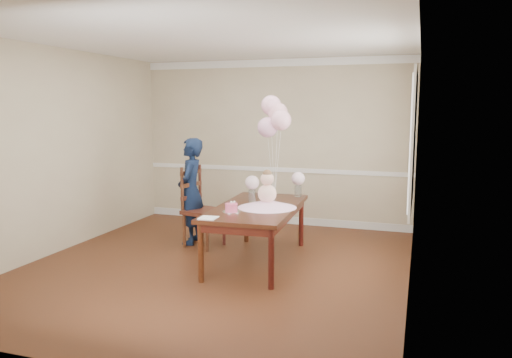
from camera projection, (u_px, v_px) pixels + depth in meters
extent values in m
cube|color=#371A0D|center=(215.00, 267.00, 6.05)|extent=(4.50, 5.00, 0.00)
cube|color=white|center=(212.00, 38.00, 5.67)|extent=(4.50, 5.00, 0.02)
cube|color=tan|center=(274.00, 142.00, 8.21)|extent=(4.50, 0.02, 2.70)
cube|color=tan|center=(74.00, 189.00, 3.51)|extent=(4.50, 0.02, 2.70)
cube|color=tan|center=(56.00, 151.00, 6.56)|extent=(0.02, 5.00, 2.70)
cube|color=tan|center=(414.00, 163.00, 5.16)|extent=(0.02, 5.00, 2.70)
cube|color=white|center=(273.00, 169.00, 8.26)|extent=(4.50, 0.02, 0.07)
cube|color=white|center=(274.00, 63.00, 8.02)|extent=(4.50, 0.02, 0.12)
cube|color=silver|center=(273.00, 219.00, 8.38)|extent=(4.50, 0.02, 0.12)
cube|color=silver|center=(414.00, 140.00, 5.61)|extent=(0.02, 1.66, 1.56)
cube|color=white|center=(412.00, 140.00, 5.61)|extent=(0.01, 1.50, 1.40)
cube|color=black|center=(257.00, 208.00, 6.15)|extent=(1.04, 1.94, 0.05)
cube|color=black|center=(257.00, 214.00, 6.16)|extent=(0.94, 1.84, 0.09)
cylinder|color=black|center=(201.00, 253.00, 5.48)|extent=(0.07, 0.07, 0.66)
cylinder|color=black|center=(271.00, 259.00, 5.27)|extent=(0.07, 0.07, 0.66)
cylinder|color=black|center=(246.00, 219.00, 7.14)|extent=(0.07, 0.07, 0.66)
cylinder|color=black|center=(301.00, 223.00, 6.93)|extent=(0.07, 0.07, 0.66)
cone|color=#FFBBE5|center=(267.00, 204.00, 6.06)|extent=(0.76, 0.76, 0.09)
sphere|color=#FFA1B9|center=(267.00, 194.00, 6.04)|extent=(0.23, 0.23, 0.23)
sphere|color=beige|center=(267.00, 179.00, 6.02)|extent=(0.16, 0.16, 0.16)
sphere|color=brown|center=(267.00, 174.00, 6.01)|extent=(0.11, 0.11, 0.11)
cylinder|color=silver|center=(231.00, 212.00, 5.79)|extent=(0.22, 0.22, 0.01)
cylinder|color=#E24773|center=(231.00, 207.00, 5.79)|extent=(0.15, 0.15, 0.09)
sphere|color=silver|center=(231.00, 202.00, 5.78)|extent=(0.03, 0.03, 0.03)
sphere|color=white|center=(234.00, 202.00, 5.79)|extent=(0.03, 0.03, 0.03)
cylinder|color=silver|center=(252.00, 196.00, 6.45)|extent=(0.10, 0.10, 0.15)
sphere|color=beige|center=(252.00, 183.00, 6.43)|extent=(0.18, 0.18, 0.18)
cylinder|color=silver|center=(298.00, 191.00, 6.81)|extent=(0.10, 0.10, 0.15)
sphere|color=#F6CEDE|center=(298.00, 179.00, 6.79)|extent=(0.18, 0.18, 0.18)
cube|color=white|center=(208.00, 218.00, 5.47)|extent=(0.20, 0.20, 0.01)
cylinder|color=silver|center=(274.00, 198.00, 6.62)|extent=(0.04, 0.04, 0.02)
sphere|color=#E4A1C5|center=(268.00, 127.00, 6.51)|extent=(0.27, 0.27, 0.27)
sphere|color=#FFB4CA|center=(281.00, 120.00, 6.41)|extent=(0.27, 0.27, 0.27)
sphere|color=#F7AFBD|center=(278.00, 113.00, 6.55)|extent=(0.27, 0.27, 0.27)
sphere|color=#FFB4CE|center=(271.00, 105.00, 6.58)|extent=(0.27, 0.27, 0.27)
cylinder|color=silver|center=(271.00, 168.00, 6.58)|extent=(0.09, 0.01, 0.79)
cylinder|color=white|center=(278.00, 165.00, 6.52)|extent=(0.10, 0.05, 0.89)
cylinder|color=white|center=(276.00, 161.00, 6.59)|extent=(0.02, 0.09, 0.98)
cylinder|color=white|center=(273.00, 157.00, 6.61)|extent=(0.08, 0.09, 1.08)
cube|color=#37160F|center=(204.00, 211.00, 6.90)|extent=(0.58, 0.58, 0.05)
cylinder|color=#3D1E10|center=(184.00, 231.00, 6.87)|extent=(0.05, 0.05, 0.47)
cylinder|color=#3A1C10|center=(207.00, 234.00, 6.67)|extent=(0.05, 0.05, 0.47)
cylinder|color=#33190E|center=(202.00, 225.00, 7.20)|extent=(0.05, 0.05, 0.47)
cylinder|color=#3B1310|center=(224.00, 228.00, 7.00)|extent=(0.05, 0.05, 0.47)
cylinder|color=#32180D|center=(182.00, 190.00, 6.80)|extent=(0.05, 0.05, 0.61)
cylinder|color=#38160F|center=(200.00, 186.00, 7.13)|extent=(0.05, 0.05, 0.61)
cube|color=#3E1A11|center=(191.00, 197.00, 6.99)|extent=(0.13, 0.43, 0.05)
cube|color=#3C1F10|center=(191.00, 185.00, 6.96)|extent=(0.13, 0.43, 0.05)
cube|color=#32180D|center=(191.00, 172.00, 6.94)|extent=(0.13, 0.43, 0.05)
imported|color=black|center=(191.00, 191.00, 7.02)|extent=(0.46, 0.60, 1.50)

